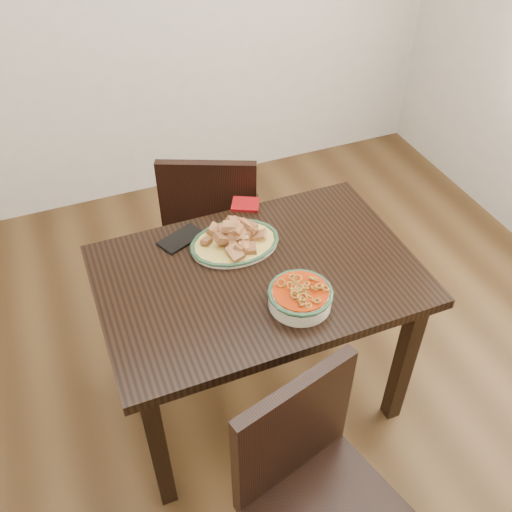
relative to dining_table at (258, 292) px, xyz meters
name	(u,v)px	position (x,y,z in m)	size (l,w,h in m)	color
floor	(274,390)	(0.08, -0.01, -0.65)	(3.50, 3.50, 0.00)	#3C2713
dining_table	(258,292)	(0.00, 0.00, 0.00)	(1.15, 0.76, 0.75)	black
chair_far	(212,221)	(0.03, 0.64, -0.15)	(0.55, 0.55, 0.89)	black
chair_near	(314,485)	(-0.10, -0.69, -0.15)	(0.51, 0.51, 0.89)	black
fish_plate	(235,236)	(-0.03, 0.17, 0.15)	(0.34, 0.26, 0.11)	beige
noodle_bowl	(300,295)	(0.07, -0.20, 0.15)	(0.22, 0.22, 0.08)	#EEE6C9
smartphone	(181,239)	(-0.21, 0.28, 0.11)	(0.17, 0.09, 0.01)	black
napkin	(245,204)	(0.10, 0.39, 0.11)	(0.11, 0.09, 0.01)	maroon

